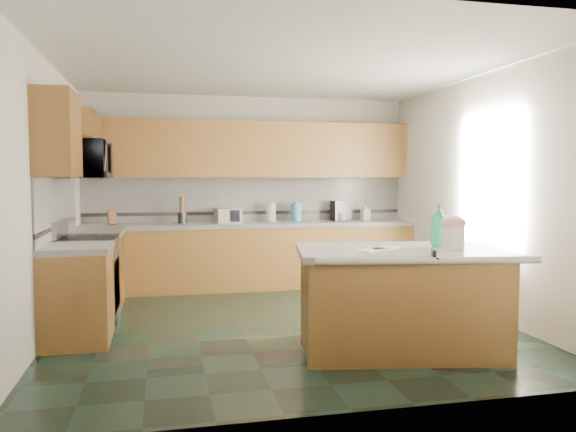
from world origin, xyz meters
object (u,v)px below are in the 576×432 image
object	(u,v)px
soap_bottle_island	(439,225)
toaster_oven	(228,216)
island_top	(401,252)
treat_jar	(453,238)
island_base	(400,303)
coffee_maker	(338,211)
knife_block	(112,218)

from	to	relation	value
soap_bottle_island	toaster_oven	bearing A→B (deg)	128.49
island_top	treat_jar	xyz separation A→B (m)	(0.40, -0.20, 0.13)
island_top	treat_jar	distance (m)	0.46
island_base	treat_jar	bearing A→B (deg)	-16.56
island_base	soap_bottle_island	size ratio (longest dim) A/B	4.39
treat_jar	toaster_oven	xyz separation A→B (m)	(-1.57, 3.37, -0.00)
island_top	soap_bottle_island	world-z (taller)	soap_bottle_island
island_top	soap_bottle_island	distance (m)	0.45
island_base	coffee_maker	bearing A→B (deg)	92.41
knife_block	coffee_maker	xyz separation A→B (m)	(3.15, 0.03, 0.05)
coffee_maker	island_base	bearing A→B (deg)	-105.00
treat_jar	soap_bottle_island	xyz separation A→B (m)	(-0.01, 0.24, 0.09)
island_base	treat_jar	xyz separation A→B (m)	(0.40, -0.20, 0.59)
soap_bottle_island	island_base	bearing A→B (deg)	-161.86
soap_bottle_island	island_top	bearing A→B (deg)	-161.86
treat_jar	coffee_maker	bearing A→B (deg)	114.02
treat_jar	island_base	bearing A→B (deg)	177.95
knife_block	toaster_oven	world-z (taller)	toaster_oven
island_base	toaster_oven	xyz separation A→B (m)	(-1.18, 3.17, 0.59)
soap_bottle_island	knife_block	xyz separation A→B (m)	(-3.10, 3.13, -0.10)
island_base	treat_jar	distance (m)	0.74
island_base	toaster_oven	bearing A→B (deg)	120.49
treat_jar	coffee_maker	size ratio (longest dim) A/B	0.70
soap_bottle_island	knife_block	size ratio (longest dim) A/B	2.08
island_base	island_top	distance (m)	0.46
soap_bottle_island	knife_block	bearing A→B (deg)	146.73
treat_jar	island_top	bearing A→B (deg)	177.95
knife_block	coffee_maker	size ratio (longest dim) A/B	0.65
island_base	knife_block	distance (m)	4.21
treat_jar	knife_block	world-z (taller)	treat_jar
soap_bottle_island	knife_block	world-z (taller)	soap_bottle_island
toaster_oven	coffee_maker	bearing A→B (deg)	-9.64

